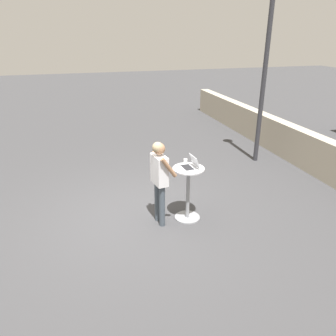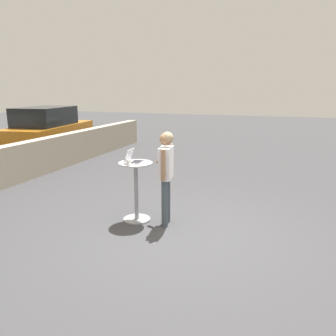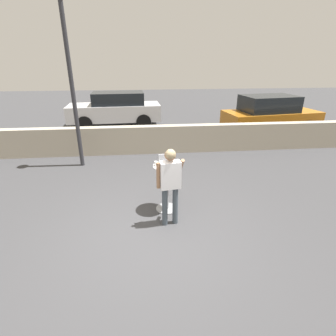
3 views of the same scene
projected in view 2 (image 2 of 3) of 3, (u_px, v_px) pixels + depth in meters
ground_plane at (181, 235)px, 5.24m from camera, size 50.00×50.00×0.00m
cafe_table at (136, 188)px, 5.72m from camera, size 0.59×0.59×1.05m
laptop at (134, 159)px, 5.61m from camera, size 0.34×0.31×0.23m
coffee_mug at (129, 162)px, 5.41m from camera, size 0.11×0.07×0.10m
standing_person at (166, 167)px, 5.45m from camera, size 0.54×0.39×1.60m
parked_car_near_street at (48, 129)px, 12.39m from camera, size 4.33×2.25×1.63m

